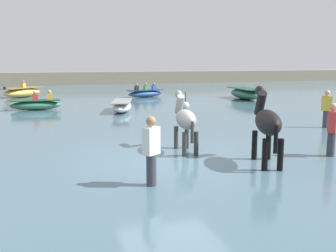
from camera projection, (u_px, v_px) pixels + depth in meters
ground_plane at (172, 169)px, 9.65m from camera, size 120.00×120.00×0.00m
water_surface at (107, 113)px, 19.00m from camera, size 90.00×90.00×0.25m
horse_lead_grey at (185, 121)px, 10.32m from camera, size 0.57×1.71×1.86m
horse_trailing_black at (267, 124)px, 9.03m from camera, size 0.90×1.89×2.06m
boat_mid_outer at (245, 94)px, 24.89m from camera, size 1.52×3.77×0.70m
boat_distant_east at (122, 106)px, 18.71m from camera, size 1.60×2.92×0.53m
boat_distant_west at (145, 93)px, 26.29m from camera, size 2.70×1.44×0.97m
boat_far_offshore at (36, 105)px, 19.35m from camera, size 2.49×0.91×0.98m
boat_near_port at (23, 92)px, 26.27m from camera, size 2.92×2.89×1.13m
person_spectator_far at (332, 133)px, 9.84m from camera, size 0.37×0.36×1.63m
person_wading_mid at (326, 111)px, 14.13m from camera, size 0.37×0.30×1.63m
person_onlooker_right at (151, 155)px, 7.49m from camera, size 0.38×0.34×1.63m
channel_buoy at (185, 105)px, 19.63m from camera, size 0.38×0.38×0.88m
far_shoreline at (72, 79)px, 40.61m from camera, size 80.00×2.40×1.56m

